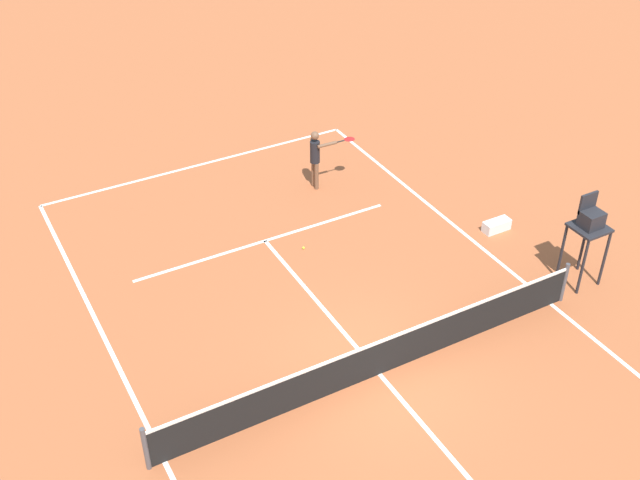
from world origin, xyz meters
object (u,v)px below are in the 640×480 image
(player_serving, at_px, (317,154))
(equipment_bag, at_px, (497,226))
(umpire_chair, at_px, (589,226))
(tennis_ball, at_px, (303,248))

(player_serving, height_order, equipment_bag, player_serving)
(equipment_bag, bearing_deg, player_serving, -53.82)
(umpire_chair, bearing_deg, player_serving, -63.48)
(umpire_chair, xyz_separation_m, equipment_bag, (0.34, -2.67, -1.46))
(tennis_ball, distance_m, equipment_bag, 5.22)
(tennis_ball, xyz_separation_m, equipment_bag, (-4.92, 1.74, 0.12))
(player_serving, relative_size, equipment_bag, 2.36)
(player_serving, height_order, umpire_chair, umpire_chair)
(umpire_chair, relative_size, equipment_bag, 3.17)
(tennis_ball, relative_size, equipment_bag, 0.09)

